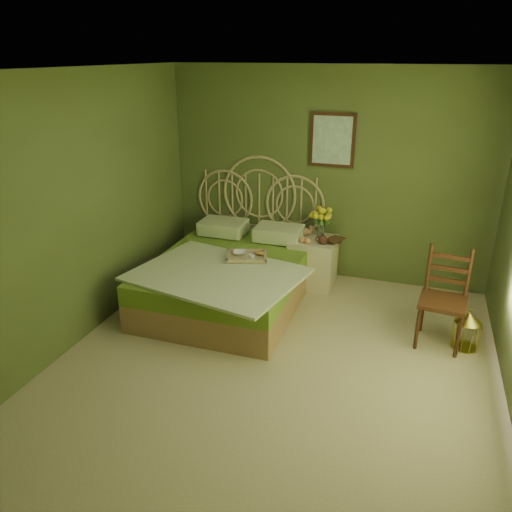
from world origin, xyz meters
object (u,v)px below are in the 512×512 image
(nightstand, at_px, (314,257))
(birdcage, at_px, (467,331))
(bed, at_px, (232,273))
(chair, at_px, (444,291))

(nightstand, distance_m, birdcage, 2.02)
(bed, distance_m, birdcage, 2.59)
(chair, bearing_deg, birdcage, -9.65)
(bed, bearing_deg, nightstand, 40.55)
(nightstand, relative_size, birdcage, 2.67)
(bed, bearing_deg, chair, -5.22)
(bed, xyz_separation_m, nightstand, (0.82, 0.70, 0.04))
(bed, height_order, birdcage, bed)
(nightstand, height_order, birdcage, nightstand)
(chair, height_order, birdcage, chair)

